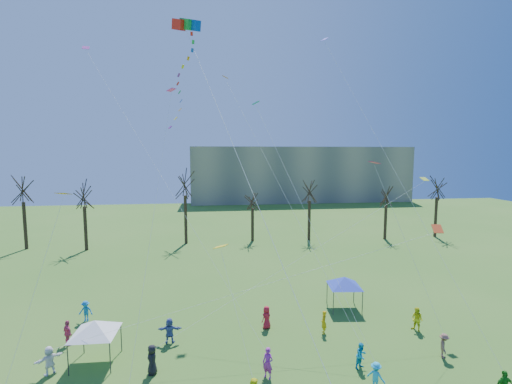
{
  "coord_description": "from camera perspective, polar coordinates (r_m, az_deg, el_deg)",
  "views": [
    {
      "loc": [
        -3.02,
        -15.79,
        13.28
      ],
      "look_at": [
        -0.34,
        5.0,
        11.0
      ],
      "focal_mm": 25.0,
      "sensor_mm": 36.0,
      "label": 1
    }
  ],
  "objects": [
    {
      "name": "canopy_tent_white",
      "position": [
        26.07,
        -24.36,
        -19.07
      ],
      "size": [
        3.75,
        3.75,
        2.81
      ],
      "color": "#3F3F44",
      "rests_on": "ground"
    },
    {
      "name": "canopy_tent_blue",
      "position": [
        32.31,
        13.97,
        -13.74
      ],
      "size": [
        3.69,
        3.69,
        2.78
      ],
      "color": "#3F3F44",
      "rests_on": "ground"
    },
    {
      "name": "distant_building",
      "position": [
        101.1,
        7.01,
        2.89
      ],
      "size": [
        60.0,
        14.0,
        15.0
      ],
      "primitive_type": "cube",
      "color": "gray",
      "rests_on": "ground"
    },
    {
      "name": "big_box_kite",
      "position": [
        25.71,
        -11.1,
        16.88
      ],
      "size": [
        4.57,
        8.27,
        25.69
      ],
      "color": "red",
      "rests_on": "ground"
    },
    {
      "name": "festival_crowd",
      "position": [
        24.78,
        -3.42,
        -23.86
      ],
      "size": [
        26.55,
        13.52,
        1.86
      ],
      "color": "red",
      "rests_on": "ground"
    },
    {
      "name": "bare_tree_row",
      "position": [
        52.4,
        -4.04,
        -0.62
      ],
      "size": [
        66.78,
        7.78,
        11.18
      ],
      "color": "black",
      "rests_on": "ground"
    },
    {
      "name": "small_kites_aloft",
      "position": [
        26.02,
        0.11,
        6.26
      ],
      "size": [
        28.81,
        17.61,
        33.98
      ],
      "color": "orange",
      "rests_on": "ground"
    }
  ]
}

